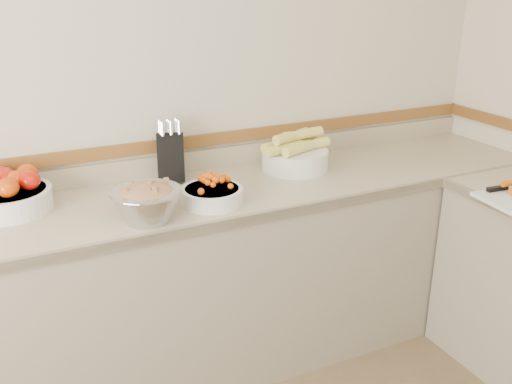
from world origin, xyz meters
name	(u,v)px	position (x,y,z in m)	size (l,w,h in m)	color
back_wall	(125,96)	(0.00, 2.00, 1.30)	(4.00, 4.00, 0.00)	beige
counter_back	(157,291)	(0.00, 1.68, 0.45)	(4.00, 0.65, 1.08)	tan
knife_block	(171,156)	(0.17, 1.90, 1.02)	(0.17, 0.18, 0.30)	black
tomato_bowl	(8,193)	(-0.55, 1.84, 0.98)	(0.35, 0.35, 0.17)	white
cherry_tomato_bowl	(212,193)	(0.23, 1.55, 0.95)	(0.27, 0.27, 0.15)	white
corn_bowl	(295,155)	(0.78, 1.79, 0.98)	(0.37, 0.34, 0.20)	white
rhubarb_bowl	(147,202)	(-0.07, 1.48, 0.98)	(0.28, 0.28, 0.16)	#B2B2BA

